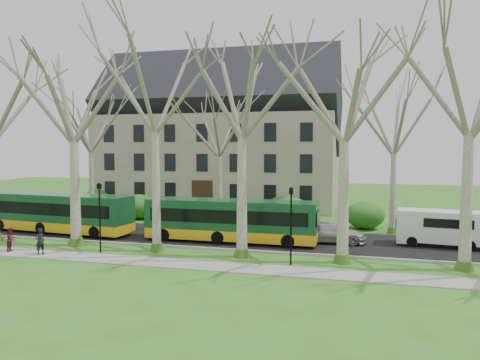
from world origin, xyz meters
name	(u,v)px	position (x,y,z in m)	size (l,w,h in m)	color
ground	(196,255)	(0.00, 0.00, 0.00)	(120.00, 120.00, 0.00)	#376B1E
sidewalk	(181,264)	(0.00, -2.50, 0.03)	(70.00, 2.00, 0.06)	gray
road	(223,237)	(0.00, 5.50, 0.03)	(80.00, 8.00, 0.06)	black
curb	(204,248)	(0.00, 1.50, 0.07)	(80.00, 0.25, 0.14)	#A5A39E
building	(220,134)	(-6.00, 24.00, 8.07)	(26.50, 12.20, 16.00)	gray
tree_row_verge	(197,140)	(0.00, 0.30, 7.00)	(49.00, 7.00, 14.00)	gray
tree_row_far	(226,154)	(-1.33, 11.00, 6.00)	(33.00, 7.00, 12.00)	gray
lamp_row	(190,215)	(0.00, -1.00, 2.57)	(36.22, 0.22, 4.30)	black
hedges	(201,207)	(-4.67, 14.00, 1.00)	(30.60, 8.60, 2.00)	#21611B
bus_lead	(58,212)	(-12.76, 4.11, 1.58)	(12.13, 2.53, 3.03)	#144826
bus_follow	(231,220)	(1.02, 4.15, 1.55)	(11.89, 2.48, 2.97)	#144826
sedan	(331,233)	(7.76, 5.52, 0.74)	(1.91, 4.70, 1.37)	silver
van_a	(440,228)	(14.81, 6.21, 1.23)	(5.38, 1.96, 2.35)	white
pedestrian_a	(40,241)	(-9.17, -2.58, 0.85)	(0.58, 0.38, 1.59)	black
pedestrian_b	(11,239)	(-11.47, -2.33, 0.80)	(0.72, 0.56, 1.48)	maroon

